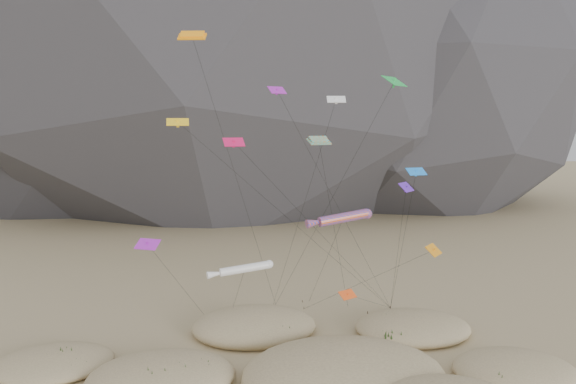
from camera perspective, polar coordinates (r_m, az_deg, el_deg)
The scene contains 7 objects.
dune_grass at distance 49.44m, azimuth 1.05°, elevation -18.59°, with size 40.02×29.93×1.45m.
kite_stakes at distance 67.63m, azimuth 0.48°, elevation -12.02°, with size 21.85×5.59×0.30m.
rainbow_tube_kite at distance 55.85m, azimuth 5.43°, elevation -2.66°, with size 7.18×14.78×13.67m.
white_tube_kite at distance 49.43m, azimuth -4.68°, elevation -7.81°, with size 5.94×15.90×10.19m.
orange_parafoil at distance 51.37m, azimuth -9.53°, elevation 14.83°, with size 11.12×14.93×30.23m.
multi_parafoil at distance 54.90m, azimuth 3.22°, elevation 4.98°, with size 7.69×11.43×20.98m.
delta_kites at distance 53.69m, azimuth 4.10°, elevation 2.07°, with size 30.11×17.60×26.73m.
Camera 1 is at (-9.59, -40.16, 22.24)m, focal length 35.00 mm.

